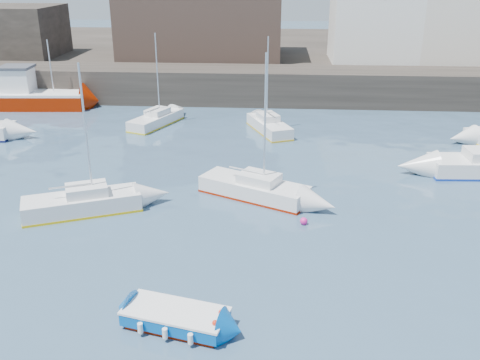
# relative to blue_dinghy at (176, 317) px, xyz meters

# --- Properties ---
(quay_wall) EXTENTS (90.00, 5.00, 3.00)m
(quay_wall) POSITION_rel_blue_dinghy_xyz_m (1.54, 33.05, 1.12)
(quay_wall) COLOR #28231E
(quay_wall) RESTS_ON ground
(land_strip) EXTENTS (90.00, 32.00, 2.80)m
(land_strip) POSITION_rel_blue_dinghy_xyz_m (1.54, 51.05, 1.02)
(land_strip) COLOR #28231E
(land_strip) RESTS_ON ground
(bldg_east_d) EXTENTS (11.14, 11.14, 8.95)m
(bldg_east_d) POSITION_rel_blue_dinghy_xyz_m (12.54, 39.55, 6.98)
(bldg_east_d) COLOR white
(bldg_east_d) RESTS_ON land_strip
(warehouse) EXTENTS (16.40, 10.40, 7.60)m
(warehouse) POSITION_rel_blue_dinghy_xyz_m (-4.46, 41.05, 6.23)
(warehouse) COLOR #3D2D26
(warehouse) RESTS_ON land_strip
(blue_dinghy) EXTENTS (3.90, 2.39, 0.69)m
(blue_dinghy) POSITION_rel_blue_dinghy_xyz_m (0.00, 0.00, 0.00)
(blue_dinghy) COLOR #851700
(blue_dinghy) RESTS_ON ground
(fishing_boat) EXTENTS (9.02, 3.89, 5.84)m
(fishing_boat) POSITION_rel_blue_dinghy_xyz_m (-18.06, 29.53, 0.74)
(fishing_boat) COLOR #851700
(fishing_boat) RESTS_ON ground
(sailboat_a) EXTENTS (6.06, 3.98, 7.54)m
(sailboat_a) POSITION_rel_blue_dinghy_xyz_m (-6.35, 8.83, 0.15)
(sailboat_a) COLOR white
(sailboat_a) RESTS_ON ground
(sailboat_b) EXTENTS (6.26, 4.44, 7.77)m
(sailboat_b) POSITION_rel_blue_dinghy_xyz_m (2.24, 11.37, 0.12)
(sailboat_b) COLOR white
(sailboat_b) RESTS_ON ground
(sailboat_f) EXTENTS (3.66, 5.59, 6.96)m
(sailboat_f) POSITION_rel_blue_dinghy_xyz_m (2.79, 23.56, 0.10)
(sailboat_f) COLOR white
(sailboat_f) RESTS_ON ground
(sailboat_h) EXTENTS (3.69, 5.67, 6.97)m
(sailboat_h) POSITION_rel_blue_dinghy_xyz_m (-6.06, 24.79, 0.07)
(sailboat_h) COLOR white
(sailboat_h) RESTS_ON ground
(buoy_near) EXTENTS (0.42, 0.42, 0.42)m
(buoy_near) POSITION_rel_blue_dinghy_xyz_m (0.80, 0.62, -0.38)
(buoy_near) COLOR #DF1E86
(buoy_near) RESTS_ON ground
(buoy_mid) EXTENTS (0.37, 0.37, 0.37)m
(buoy_mid) POSITION_rel_blue_dinghy_xyz_m (4.77, 8.24, -0.38)
(buoy_mid) COLOR #DF1E86
(buoy_mid) RESTS_ON ground
(buoy_far) EXTENTS (0.44, 0.44, 0.44)m
(buoy_far) POSITION_rel_blue_dinghy_xyz_m (2.00, 14.19, -0.38)
(buoy_far) COLOR #DF1E86
(buoy_far) RESTS_ON ground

